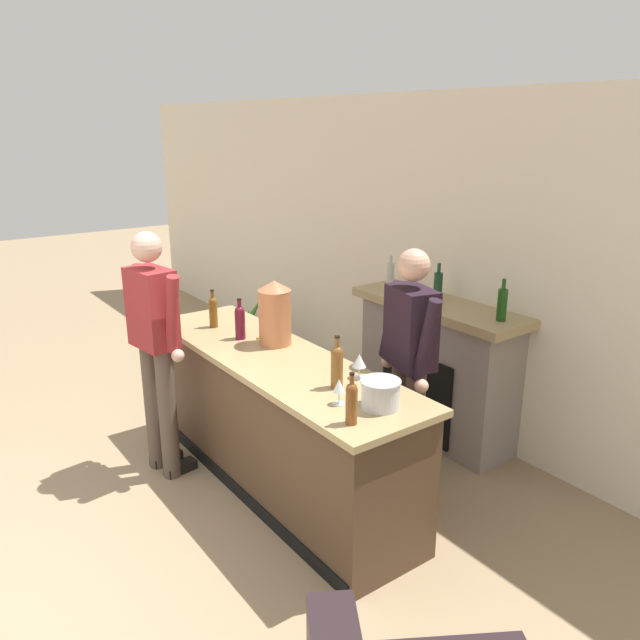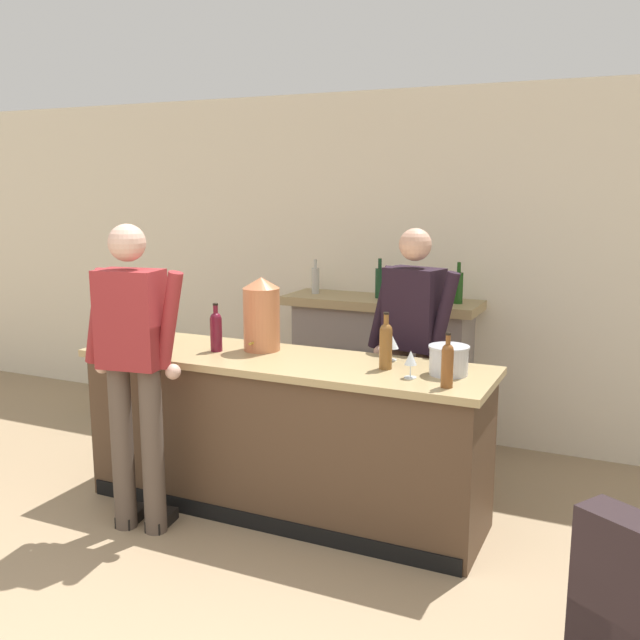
{
  "view_description": "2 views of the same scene",
  "coord_description": "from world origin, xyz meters",
  "px_view_note": "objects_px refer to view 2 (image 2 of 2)",
  "views": [
    {
      "loc": [
        3.2,
        -0.14,
        2.51
      ],
      "look_at": [
        -0.15,
        2.3,
        1.19
      ],
      "focal_mm": 35.0,
      "sensor_mm": 36.0,
      "label": 1
    },
    {
      "loc": [
        1.8,
        -1.78,
        2.02
      ],
      "look_at": [
        -0.02,
        2.14,
        1.2
      ],
      "focal_mm": 40.0,
      "sensor_mm": 36.0,
      "label": 2
    }
  ],
  "objects_px": {
    "wine_bottle_rose_blush": "(386,344)",
    "wine_bottle_burgundy_dark": "(166,327)",
    "wine_bottle_cabernet_heavy": "(216,330)",
    "person_bartender": "(412,348)",
    "wine_glass_front_left": "(392,342)",
    "wine_glass_mid_counter": "(411,359)",
    "fireplace_stone": "(381,368)",
    "person_customer": "(134,365)",
    "potted_plant_corner": "(119,377)",
    "wine_bottle_riesling_slim": "(447,363)",
    "ice_bucket_steel": "(449,360)",
    "copper_dispenser": "(262,314)"
  },
  "relations": [
    {
      "from": "wine_bottle_burgundy_dark",
      "to": "ice_bucket_steel",
      "type": "bearing_deg",
      "value": 2.9
    },
    {
      "from": "person_bartender",
      "to": "wine_glass_mid_counter",
      "type": "relative_size",
      "value": 11.42
    },
    {
      "from": "wine_bottle_riesling_slim",
      "to": "wine_glass_mid_counter",
      "type": "distance_m",
      "value": 0.25
    },
    {
      "from": "wine_bottle_burgundy_dark",
      "to": "wine_glass_front_left",
      "type": "relative_size",
      "value": 1.89
    },
    {
      "from": "wine_bottle_burgundy_dark",
      "to": "person_customer",
      "type": "bearing_deg",
      "value": -71.77
    },
    {
      "from": "potted_plant_corner",
      "to": "wine_bottle_burgundy_dark",
      "type": "height_order",
      "value": "wine_bottle_burgundy_dark"
    },
    {
      "from": "person_bartender",
      "to": "wine_bottle_rose_blush",
      "type": "height_order",
      "value": "person_bartender"
    },
    {
      "from": "person_customer",
      "to": "wine_glass_mid_counter",
      "type": "bearing_deg",
      "value": 17.84
    },
    {
      "from": "potted_plant_corner",
      "to": "wine_bottle_cabernet_heavy",
      "type": "bearing_deg",
      "value": -32.19
    },
    {
      "from": "ice_bucket_steel",
      "to": "wine_bottle_rose_blush",
      "type": "relative_size",
      "value": 0.69
    },
    {
      "from": "fireplace_stone",
      "to": "potted_plant_corner",
      "type": "height_order",
      "value": "fireplace_stone"
    },
    {
      "from": "fireplace_stone",
      "to": "wine_bottle_riesling_slim",
      "type": "bearing_deg",
      "value": -60.09
    },
    {
      "from": "person_customer",
      "to": "copper_dispenser",
      "type": "xyz_separation_m",
      "value": [
        0.43,
        0.73,
        0.21
      ]
    },
    {
      "from": "potted_plant_corner",
      "to": "wine_glass_mid_counter",
      "type": "xyz_separation_m",
      "value": [
        3.08,
        -1.21,
        0.76
      ]
    },
    {
      "from": "wine_bottle_rose_blush",
      "to": "wine_glass_mid_counter",
      "type": "xyz_separation_m",
      "value": [
        0.19,
        -0.13,
        -0.04
      ]
    },
    {
      "from": "potted_plant_corner",
      "to": "person_bartender",
      "type": "bearing_deg",
      "value": -8.97
    },
    {
      "from": "person_customer",
      "to": "wine_glass_mid_counter",
      "type": "relative_size",
      "value": 11.82
    },
    {
      "from": "ice_bucket_steel",
      "to": "wine_glass_mid_counter",
      "type": "xyz_separation_m",
      "value": [
        -0.17,
        -0.16,
        0.02
      ]
    },
    {
      "from": "person_bartender",
      "to": "ice_bucket_steel",
      "type": "height_order",
      "value": "person_bartender"
    },
    {
      "from": "person_customer",
      "to": "wine_bottle_riesling_slim",
      "type": "xyz_separation_m",
      "value": [
        1.72,
        0.39,
        0.1
      ]
    },
    {
      "from": "ice_bucket_steel",
      "to": "wine_bottle_cabernet_heavy",
      "type": "height_order",
      "value": "wine_bottle_cabernet_heavy"
    },
    {
      "from": "person_bartender",
      "to": "fireplace_stone",
      "type": "bearing_deg",
      "value": 121.81
    },
    {
      "from": "wine_bottle_riesling_slim",
      "to": "copper_dispenser",
      "type": "bearing_deg",
      "value": 165.24
    },
    {
      "from": "copper_dispenser",
      "to": "wine_bottle_cabernet_heavy",
      "type": "bearing_deg",
      "value": -149.3
    },
    {
      "from": "person_bartender",
      "to": "wine_bottle_cabernet_heavy",
      "type": "height_order",
      "value": "person_bartender"
    },
    {
      "from": "copper_dispenser",
      "to": "wine_bottle_rose_blush",
      "type": "relative_size",
      "value": 1.42
    },
    {
      "from": "fireplace_stone",
      "to": "person_customer",
      "type": "xyz_separation_m",
      "value": [
        -0.76,
        -2.07,
        0.42
      ]
    },
    {
      "from": "wine_glass_front_left",
      "to": "wine_glass_mid_counter",
      "type": "xyz_separation_m",
      "value": [
        0.23,
        -0.33,
        -0.01
      ]
    },
    {
      "from": "fireplace_stone",
      "to": "wine_bottle_cabernet_heavy",
      "type": "bearing_deg",
      "value": -111.18
    },
    {
      "from": "wine_bottle_rose_blush",
      "to": "wine_glass_front_left",
      "type": "height_order",
      "value": "wine_bottle_rose_blush"
    },
    {
      "from": "copper_dispenser",
      "to": "wine_bottle_burgundy_dark",
      "type": "distance_m",
      "value": 0.65
    },
    {
      "from": "fireplace_stone",
      "to": "wine_bottle_rose_blush",
      "type": "height_order",
      "value": "fireplace_stone"
    },
    {
      "from": "wine_bottle_cabernet_heavy",
      "to": "wine_glass_front_left",
      "type": "xyz_separation_m",
      "value": [
        1.09,
        0.23,
        -0.03
      ]
    },
    {
      "from": "person_bartender",
      "to": "wine_bottle_cabernet_heavy",
      "type": "bearing_deg",
      "value": -148.53
    },
    {
      "from": "person_bartender",
      "to": "wine_bottle_rose_blush",
      "type": "distance_m",
      "value": 0.65
    },
    {
      "from": "potted_plant_corner",
      "to": "copper_dispenser",
      "type": "relative_size",
      "value": 1.52
    },
    {
      "from": "wine_bottle_cabernet_heavy",
      "to": "person_bartender",
      "type": "bearing_deg",
      "value": 31.47
    },
    {
      "from": "wine_bottle_riesling_slim",
      "to": "person_customer",
      "type": "bearing_deg",
      "value": -167.31
    },
    {
      "from": "potted_plant_corner",
      "to": "ice_bucket_steel",
      "type": "height_order",
      "value": "ice_bucket_steel"
    },
    {
      "from": "person_customer",
      "to": "wine_glass_front_left",
      "type": "distance_m",
      "value": 1.51
    },
    {
      "from": "ice_bucket_steel",
      "to": "wine_glass_mid_counter",
      "type": "distance_m",
      "value": 0.23
    },
    {
      "from": "fireplace_stone",
      "to": "person_customer",
      "type": "height_order",
      "value": "person_customer"
    },
    {
      "from": "person_customer",
      "to": "ice_bucket_steel",
      "type": "distance_m",
      "value": 1.79
    },
    {
      "from": "ice_bucket_steel",
      "to": "copper_dispenser",
      "type": "bearing_deg",
      "value": 175.98
    },
    {
      "from": "potted_plant_corner",
      "to": "person_bartender",
      "type": "height_order",
      "value": "person_bartender"
    },
    {
      "from": "fireplace_stone",
      "to": "wine_bottle_riesling_slim",
      "type": "distance_m",
      "value": 2.01
    },
    {
      "from": "wine_bottle_rose_blush",
      "to": "wine_bottle_burgundy_dark",
      "type": "relative_size",
      "value": 1.1
    },
    {
      "from": "copper_dispenser",
      "to": "wine_bottle_rose_blush",
      "type": "height_order",
      "value": "copper_dispenser"
    },
    {
      "from": "person_bartender",
      "to": "copper_dispenser",
      "type": "relative_size",
      "value": 3.73
    },
    {
      "from": "wine_glass_mid_counter",
      "to": "wine_glass_front_left",
      "type": "bearing_deg",
      "value": 124.07
    }
  ]
}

